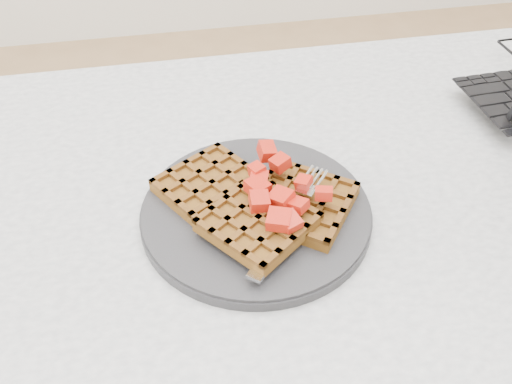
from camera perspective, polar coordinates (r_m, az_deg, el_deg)
table at (r=0.76m, az=8.91°, el=-8.42°), size 1.20×0.80×0.75m
plate at (r=0.66m, az=0.00°, el=-2.06°), size 0.27×0.27×0.02m
waffles at (r=0.64m, az=0.08°, el=-1.06°), size 0.24×0.22×0.03m
strawberry_pile at (r=0.63m, az=0.00°, el=0.95°), size 0.15×0.15×0.02m
fork at (r=0.63m, az=3.77°, el=-2.84°), size 0.13×0.16×0.02m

